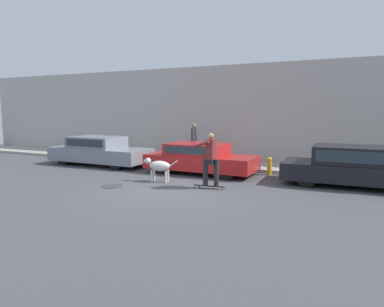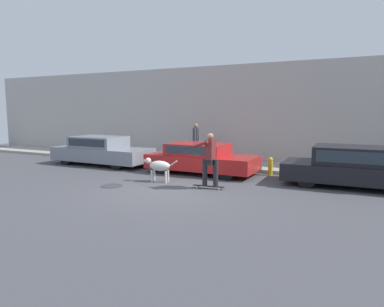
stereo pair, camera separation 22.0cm
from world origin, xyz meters
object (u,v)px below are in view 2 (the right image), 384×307
(parked_car_0, at_px, (101,151))
(pedestrian_with_bag, at_px, (196,140))
(parked_car_2, at_px, (353,168))
(skateboarder, at_px, (210,157))
(dog, at_px, (159,166))
(parked_car_1, at_px, (201,159))
(fire_hydrant, at_px, (270,166))

(parked_car_0, relative_size, pedestrian_with_bag, 2.72)
(parked_car_2, height_order, pedestrian_with_bag, pedestrian_with_bag)
(pedestrian_with_bag, bearing_deg, skateboarder, -78.19)
(parked_car_0, distance_m, parked_car_2, 10.08)
(parked_car_0, height_order, skateboarder, skateboarder)
(dog, distance_m, skateboarder, 2.00)
(parked_car_1, height_order, skateboarder, skateboarder)
(dog, bearing_deg, skateboarder, 168.34)
(parked_car_2, xyz_separation_m, pedestrian_with_bag, (-6.51, 2.20, 0.44))
(parked_car_1, xyz_separation_m, fire_hydrant, (2.46, 0.80, -0.22))
(parked_car_2, height_order, fire_hydrant, parked_car_2)
(parked_car_1, bearing_deg, fire_hydrant, 18.86)
(parked_car_1, distance_m, fire_hydrant, 2.60)
(parked_car_1, bearing_deg, parked_car_0, -179.09)
(parked_car_2, xyz_separation_m, skateboarder, (-3.92, -2.23, 0.36))
(parked_car_0, xyz_separation_m, parked_car_1, (4.84, 0.00, -0.04))
(dog, bearing_deg, parked_car_1, -112.78)
(pedestrian_with_bag, xyz_separation_m, fire_hydrant, (3.73, -1.41, -0.70))
(parked_car_1, height_order, dog, parked_car_1)
(parked_car_2, xyz_separation_m, fire_hydrant, (-2.78, 0.80, -0.26))
(dog, relative_size, pedestrian_with_bag, 0.72)
(parked_car_1, height_order, pedestrian_with_bag, pedestrian_with_bag)
(skateboarder, bearing_deg, pedestrian_with_bag, -64.71)
(parked_car_0, xyz_separation_m, dog, (4.22, -2.03, -0.07))
(dog, xyz_separation_m, skateboarder, (1.94, -0.20, 0.44))
(parked_car_0, bearing_deg, parked_car_2, 0.68)
(parked_car_2, bearing_deg, fire_hydrant, 163.09)
(dog, xyz_separation_m, pedestrian_with_bag, (-0.65, 4.23, 0.52))
(parked_car_1, xyz_separation_m, skateboarder, (1.32, -2.23, 0.40))
(parked_car_0, distance_m, skateboarder, 6.56)
(parked_car_0, relative_size, skateboarder, 1.62)
(parked_car_1, relative_size, skateboarder, 1.49)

